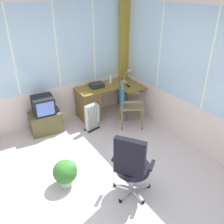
# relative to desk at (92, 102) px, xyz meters

# --- Properties ---
(ground) EXTENTS (5.32, 5.74, 0.06)m
(ground) POSITION_rel_desk_xyz_m (-1.02, -2.05, -0.43)
(ground) COLOR beige
(north_window_panel) EXTENTS (4.32, 0.07, 2.70)m
(north_window_panel) POSITION_rel_desk_xyz_m (-1.02, 0.35, 0.96)
(north_window_panel) COLOR silver
(north_window_panel) RESTS_ON ground
(east_window_panel) EXTENTS (0.07, 4.74, 2.70)m
(east_window_panel) POSITION_rel_desk_xyz_m (1.17, -2.05, 0.95)
(east_window_panel) COLOR silver
(east_window_panel) RESTS_ON ground
(curtain_corner) EXTENTS (0.29, 0.07, 2.60)m
(curtain_corner) POSITION_rel_desk_xyz_m (1.04, 0.22, 0.91)
(curtain_corner) COLOR olive
(curtain_corner) RESTS_ON ground
(desk) EXTENTS (1.44, 0.90, 0.72)m
(desk) POSITION_rel_desk_xyz_m (0.00, 0.00, 0.00)
(desk) COLOR olive
(desk) RESTS_ON ground
(desk_lamp) EXTENTS (0.24, 0.21, 0.32)m
(desk_lamp) POSITION_rel_desk_xyz_m (0.96, -0.07, 0.53)
(desk_lamp) COLOR #B2B7BC
(desk_lamp) RESTS_ON desk
(tv_remote) EXTENTS (0.06, 0.15, 0.02)m
(tv_remote) POSITION_rel_desk_xyz_m (0.80, -0.28, 0.34)
(tv_remote) COLOR black
(tv_remote) RESTS_ON desk
(spray_bottle) EXTENTS (0.06, 0.06, 0.22)m
(spray_bottle) POSITION_rel_desk_xyz_m (0.55, 0.08, 0.43)
(spray_bottle) COLOR silver
(spray_bottle) RESTS_ON desk
(paper_tray) EXTENTS (0.32, 0.25, 0.09)m
(paper_tray) POSITION_rel_desk_xyz_m (0.17, 0.06, 0.37)
(paper_tray) COLOR #252A27
(paper_tray) RESTS_ON desk
(wooden_armchair) EXTENTS (0.66, 0.65, 0.97)m
(wooden_armchair) POSITION_rel_desk_xyz_m (0.46, -0.69, 0.23)
(wooden_armchair) COLOR olive
(wooden_armchair) RESTS_ON ground
(office_chair) EXTENTS (0.60, 0.61, 1.07)m
(office_chair) POSITION_rel_desk_xyz_m (-0.64, -2.38, 0.19)
(office_chair) COLOR #B7B7BF
(office_chair) RESTS_ON ground
(tv_on_stand) EXTENTS (0.68, 0.50, 0.80)m
(tv_on_stand) POSITION_rel_desk_xyz_m (-1.10, 0.02, -0.04)
(tv_on_stand) COLOR brown
(tv_on_stand) RESTS_ON ground
(space_heater) EXTENTS (0.37, 0.23, 0.59)m
(space_heater) POSITION_rel_desk_xyz_m (-0.23, -0.44, -0.10)
(space_heater) COLOR silver
(space_heater) RESTS_ON ground
(potted_plant) EXTENTS (0.37, 0.37, 0.45)m
(potted_plant) POSITION_rel_desk_xyz_m (-1.36, -1.68, -0.14)
(potted_plant) COLOR silver
(potted_plant) RESTS_ON ground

